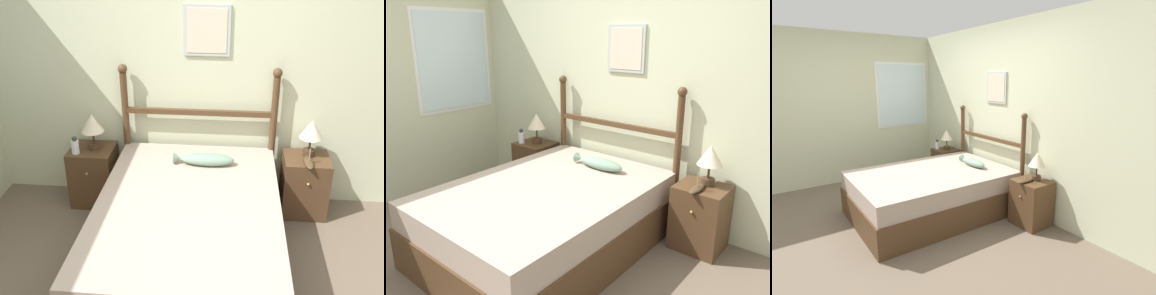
# 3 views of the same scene
# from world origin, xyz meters

# --- Properties ---
(ground_plane) EXTENTS (16.00, 16.00, 0.00)m
(ground_plane) POSITION_xyz_m (0.00, 0.00, 0.00)
(ground_plane) COLOR brown
(wall_back) EXTENTS (6.40, 0.08, 2.55)m
(wall_back) POSITION_xyz_m (-0.00, 1.73, 1.28)
(wall_back) COLOR beige
(wall_back) RESTS_ON ground_plane
(bed) EXTENTS (1.45, 2.04, 0.58)m
(bed) POSITION_xyz_m (-0.10, 0.63, 0.29)
(bed) COLOR #4C331E
(bed) RESTS_ON ground_plane
(headboard) EXTENTS (1.47, 0.09, 1.36)m
(headboard) POSITION_xyz_m (-0.10, 1.62, 0.76)
(headboard) COLOR #4C331E
(headboard) RESTS_ON ground_plane
(nightstand_left) EXTENTS (0.41, 0.41, 0.57)m
(nightstand_left) POSITION_xyz_m (-1.11, 1.48, 0.29)
(nightstand_left) COLOR #4C331E
(nightstand_left) RESTS_ON ground_plane
(nightstand_right) EXTENTS (0.41, 0.41, 0.57)m
(nightstand_right) POSITION_xyz_m (0.91, 1.48, 0.29)
(nightstand_right) COLOR #4C331E
(nightstand_right) RESTS_ON ground_plane
(table_lamp_left) EXTENTS (0.21, 0.21, 0.35)m
(table_lamp_left) POSITION_xyz_m (-1.08, 1.48, 0.82)
(table_lamp_left) COLOR #422D1E
(table_lamp_left) RESTS_ON nightstand_left
(table_lamp_right) EXTENTS (0.21, 0.21, 0.35)m
(table_lamp_right) POSITION_xyz_m (0.93, 1.52, 0.82)
(table_lamp_right) COLOR #422D1E
(table_lamp_right) RESTS_ON nightstand_right
(bottle) EXTENTS (0.07, 0.07, 0.17)m
(bottle) POSITION_xyz_m (-1.23, 1.37, 0.65)
(bottle) COLOR white
(bottle) RESTS_ON nightstand_left
(model_boat) EXTENTS (0.08, 0.25, 0.15)m
(model_boat) POSITION_xyz_m (0.90, 1.35, 0.59)
(model_boat) COLOR #4C3823
(model_boat) RESTS_ON nightstand_right
(fish_pillow) EXTENTS (0.53, 0.15, 0.11)m
(fish_pillow) POSITION_xyz_m (-0.01, 1.25, 0.63)
(fish_pillow) COLOR gray
(fish_pillow) RESTS_ON bed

